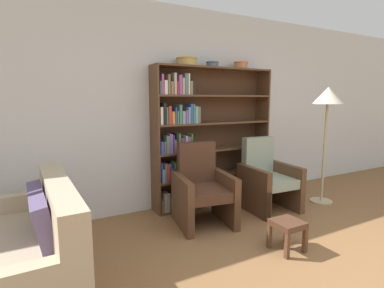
# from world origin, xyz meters

# --- Properties ---
(wall_back) EXTENTS (12.00, 0.06, 2.75)m
(wall_back) POSITION_xyz_m (0.00, 2.67, 1.38)
(wall_back) COLOR silver
(wall_back) RESTS_ON ground
(bookshelf) EXTENTS (1.82, 0.30, 1.95)m
(bookshelf) POSITION_xyz_m (-0.11, 2.49, 0.98)
(bookshelf) COLOR brown
(bookshelf) RESTS_ON ground
(bowl_slate) EXTENTS (0.29, 0.29, 0.11)m
(bowl_slate) POSITION_xyz_m (-0.34, 2.48, 2.01)
(bowl_slate) COLOR tan
(bowl_slate) RESTS_ON bookshelf
(bowl_cream) EXTENTS (0.18, 0.18, 0.08)m
(bowl_cream) POSITION_xyz_m (0.06, 2.48, 2.00)
(bowl_cream) COLOR slate
(bowl_cream) RESTS_ON bookshelf
(bowl_terracotta) EXTENTS (0.21, 0.21, 0.11)m
(bowl_terracotta) POSITION_xyz_m (0.55, 2.48, 2.01)
(bowl_terracotta) COLOR #C67547
(bowl_terracotta) RESTS_ON bookshelf
(couch) EXTENTS (0.87, 1.61, 0.88)m
(couch) POSITION_xyz_m (-2.33, 1.36, 0.31)
(couch) COLOR tan
(couch) RESTS_ON ground
(armchair_leather) EXTENTS (0.74, 0.78, 0.98)m
(armchair_leather) POSITION_xyz_m (-0.42, 1.91, 0.41)
(armchair_leather) COLOR brown
(armchair_leather) RESTS_ON ground
(armchair_cushioned) EXTENTS (0.68, 0.72, 0.98)m
(armchair_cushioned) POSITION_xyz_m (0.62, 1.91, 0.41)
(armchair_cushioned) COLOR brown
(armchair_cushioned) RESTS_ON ground
(floor_lamp) EXTENTS (0.42, 0.42, 1.69)m
(floor_lamp) POSITION_xyz_m (1.52, 1.72, 1.47)
(floor_lamp) COLOR tan
(floor_lamp) RESTS_ON ground
(footstool) EXTENTS (0.28, 0.28, 0.31)m
(footstool) POSITION_xyz_m (-0.02, 0.91, 0.24)
(footstool) COLOR brown
(footstool) RESTS_ON ground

